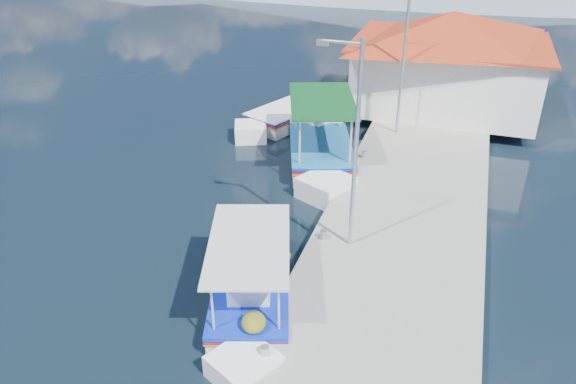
% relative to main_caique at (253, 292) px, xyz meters
% --- Properties ---
extents(ground, '(160.00, 160.00, 0.00)m').
position_rel_main_caique_xyz_m(ground, '(-2.66, 0.88, -0.43)').
color(ground, black).
rests_on(ground, ground).
extents(quay, '(5.00, 44.00, 0.50)m').
position_rel_main_caique_xyz_m(quay, '(3.24, 6.88, -0.18)').
color(quay, gray).
rests_on(quay, ground).
extents(bollards, '(0.20, 17.20, 0.30)m').
position_rel_main_caique_xyz_m(bollards, '(1.14, 6.13, 0.22)').
color(bollards, '#A5A8AD').
rests_on(bollards, quay).
extents(main_caique, '(3.33, 6.45, 2.23)m').
position_rel_main_caique_xyz_m(main_caique, '(0.00, 0.00, 0.00)').
color(main_caique, white).
rests_on(main_caique, ground).
extents(caique_green_canopy, '(4.02, 7.48, 2.96)m').
position_rel_main_caique_xyz_m(caique_green_canopy, '(-0.56, 8.98, 0.01)').
color(caique_green_canopy, white).
rests_on(caique_green_canopy, ground).
extents(caique_blue_hull, '(3.63, 6.21, 1.20)m').
position_rel_main_caique_xyz_m(caique_blue_hull, '(-3.25, 12.54, -0.11)').
color(caique_blue_hull, white).
rests_on(caique_blue_hull, ground).
extents(harbor_building, '(10.49, 10.49, 4.40)m').
position_rel_main_caique_xyz_m(harbor_building, '(3.54, 15.88, 2.35)').
color(harbor_building, white).
rests_on(harbor_building, quay).
extents(lamp_post_near, '(1.21, 0.14, 6.00)m').
position_rel_main_caique_xyz_m(lamp_post_near, '(1.85, 2.88, 3.42)').
color(lamp_post_near, '#A5A8AD').
rests_on(lamp_post_near, quay).
extents(lamp_post_far, '(1.21, 0.14, 6.00)m').
position_rel_main_caique_xyz_m(lamp_post_far, '(1.85, 11.88, 3.42)').
color(lamp_post_far, '#A5A8AD').
rests_on(lamp_post_far, quay).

